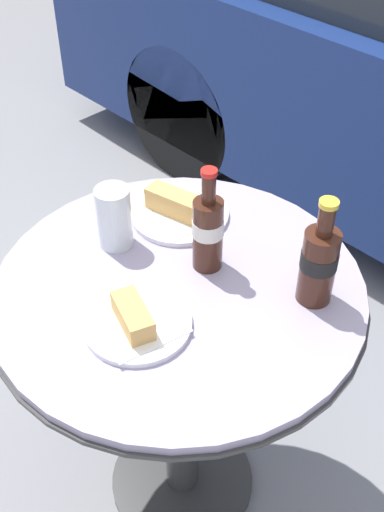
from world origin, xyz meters
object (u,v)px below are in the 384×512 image
Objects in this scene: drinking_glass at (114,220)px; lunch_plate_far at (179,210)px; cola_bottle_left at (319,262)px; lunch_plate_near at (136,321)px; cola_bottle_right at (206,229)px; bistro_table at (180,342)px.

lunch_plate_far is (0.03, 0.16, -0.04)m from drinking_glass.
drinking_glass is at bearing -156.59° from cola_bottle_left.
lunch_plate_near is at bearing -121.12° from cola_bottle_left.
cola_bottle_left is 1.05× the size of lunch_plate_far.
bistro_table is at bearing -87.22° from cola_bottle_right.
cola_bottle_left is at bearing 20.67° from cola_bottle_right.
bistro_table is 3.74× the size of lunch_plate_near.
cola_bottle_right is at bearing 99.05° from lunch_plate_near.
lunch_plate_far reaches higher than bistro_table.
drinking_glass is at bearing -153.47° from cola_bottle_right.
lunch_plate_far is at bearing 123.45° from lunch_plate_near.
bistro_table is 3.27× the size of cola_bottle_right.
cola_bottle_right is at bearing -159.33° from cola_bottle_left.
cola_bottle_right reaches higher than drinking_glass.
cola_bottle_right is (-0.21, -0.08, 0.00)m from cola_bottle_left.
cola_bottle_right is 1.06× the size of lunch_plate_far.
cola_bottle_right reaches higher than lunch_plate_near.
cola_bottle_left reaches higher than drinking_glass.
drinking_glass is (-0.39, -0.17, -0.03)m from cola_bottle_left.
cola_bottle_left reaches higher than lunch_plate_near.
lunch_plate_near is (0.03, -0.14, 0.19)m from bistro_table.
lunch_plate_near is (0.03, -0.22, -0.08)m from cola_bottle_right.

